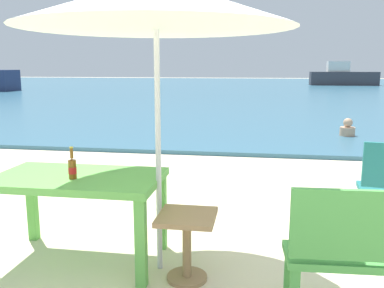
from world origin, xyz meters
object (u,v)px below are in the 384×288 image
Objects in this scene: side_table_wood at (187,237)px; boat_cargo_ship at (343,77)px; swimmer_person at (347,129)px; picnic_table_green at (78,188)px; patio_umbrella at (156,4)px; beer_bottle_amber at (72,167)px.

boat_cargo_ship is (7.64, 34.39, 0.45)m from side_table_wood.
swimmer_person is 0.07× the size of boat_cargo_ship.
picnic_table_green is 3.41× the size of swimmer_person.
patio_umbrella is at bearing 149.84° from side_table_wood.
picnic_table_green reaches higher than side_table_wood.
patio_umbrella is 35.17m from boat_cargo_ship.
picnic_table_green is 7.61m from swimmer_person.
side_table_wood is at bearing -5.09° from beer_bottle_amber.
boat_cargo_ship is at bearing 77.47° from side_table_wood.
picnic_table_green reaches higher than swimmer_person.
swimmer_person is at bearing 62.16° from picnic_table_green.
swimmer_person is (2.84, 6.75, -1.88)m from patio_umbrella.
patio_umbrella is 4.26× the size of side_table_wood.
picnic_table_green is 5.28× the size of beer_bottle_amber.
patio_umbrella is at bearing -102.99° from boat_cargo_ship.
patio_umbrella reaches higher than picnic_table_green.
beer_bottle_amber is 0.12× the size of patio_umbrella.
beer_bottle_amber is (0.01, -0.10, 0.20)m from picnic_table_green.
patio_umbrella is 7.56m from swimmer_person.
side_table_wood is at bearing -102.53° from boat_cargo_ship.
boat_cargo_ship is (8.60, 34.31, -0.05)m from beer_bottle_amber.
picnic_table_green is 0.25× the size of boat_cargo_ship.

